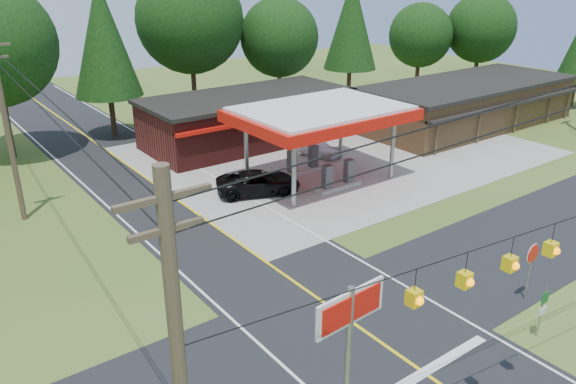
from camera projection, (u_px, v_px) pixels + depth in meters
ground at (353, 323)px, 22.02m from camera, size 120.00×120.00×0.00m
main_highway at (353, 323)px, 22.01m from camera, size 8.00×120.00×0.02m
cross_road at (353, 323)px, 22.01m from camera, size 70.00×7.00×0.02m
lane_center_yellow at (353, 323)px, 22.01m from camera, size 0.15×110.00×0.00m
gas_canopy at (321, 116)px, 35.05m from camera, size 10.60×7.40×4.88m
convenience_store at (249, 118)px, 43.92m from camera, size 16.40×7.55×3.80m
strip_building at (467, 103)px, 48.61m from camera, size 20.40×8.75×3.80m
utility_pole_far_left at (7, 128)px, 29.06m from camera, size 1.80×0.30×10.00m
overhead_beacons at (491, 247)px, 14.65m from camera, size 17.04×2.04×1.03m
treeline_backdrop at (123, 54)px, 37.53m from camera, size 70.27×51.59×13.30m
suv_car at (258, 183)px, 34.23m from camera, size 6.65×6.65×1.42m
sedan_car at (317, 147)px, 41.04m from camera, size 4.73×4.73×1.28m
big_stop_sign at (349, 344)px, 13.89m from camera, size 2.22×0.24×5.98m
octagonal_stop_sign at (532, 258)px, 22.89m from camera, size 0.90×0.11×2.61m
route_sign_post at (543, 307)px, 20.73m from camera, size 0.46×0.09×2.22m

